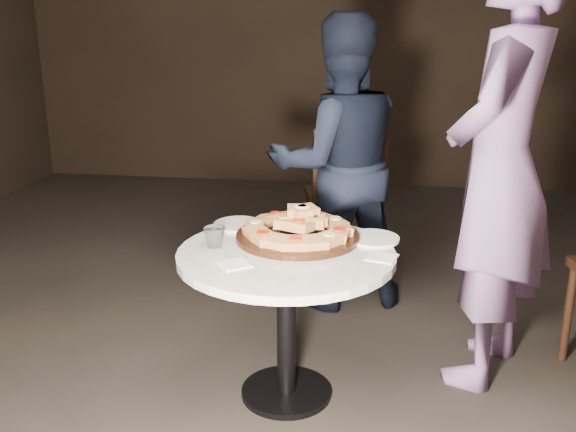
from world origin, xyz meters
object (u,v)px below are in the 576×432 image
at_px(diner_navy, 338,165).
at_px(diner_teal, 500,168).
at_px(table, 286,279).
at_px(serving_board, 298,236).
at_px(chair_far, 345,189).
at_px(focaccia_pile, 299,226).
at_px(water_glass, 214,237).

bearing_deg(diner_navy, diner_teal, 117.85).
distance_m(table, serving_board, 0.20).
relative_size(chair_far, diner_navy, 0.59).
bearing_deg(chair_far, diner_navy, 73.87).
bearing_deg(serving_board, focaccia_pile, 30.06).
bearing_deg(diner_teal, water_glass, -51.17).
bearing_deg(diner_navy, water_glass, 47.24).
height_order(diner_navy, diner_teal, diner_teal).
xyz_separation_m(water_glass, chair_far, (0.45, 1.41, -0.16)).
distance_m(table, diner_navy, 1.03).
relative_size(table, water_glass, 10.52).
height_order(table, diner_teal, diner_teal).
bearing_deg(chair_far, serving_board, 71.00).
xyz_separation_m(serving_board, water_glass, (-0.32, -0.14, 0.03)).
relative_size(serving_board, focaccia_pile, 1.11).
height_order(chair_far, diner_navy, diner_navy).
height_order(chair_far, diner_teal, diner_teal).
height_order(table, focaccia_pile, focaccia_pile).
bearing_deg(diner_teal, chair_far, -124.34).
distance_m(serving_board, water_glass, 0.35).
bearing_deg(table, serving_board, 79.72).
xyz_separation_m(table, serving_board, (0.03, 0.15, 0.13)).
bearing_deg(water_glass, diner_navy, 66.45).
xyz_separation_m(focaccia_pile, diner_navy, (0.10, 0.84, 0.07)).
distance_m(water_glass, chair_far, 1.49).
distance_m(focaccia_pile, diner_navy, 0.85).
bearing_deg(water_glass, chair_far, 72.30).
bearing_deg(table, focaccia_pile, 78.33).
relative_size(water_glass, diner_navy, 0.06).
xyz_separation_m(serving_board, focaccia_pile, (0.00, 0.00, 0.05)).
distance_m(serving_board, diner_teal, 0.89).
bearing_deg(serving_board, diner_teal, 12.18).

